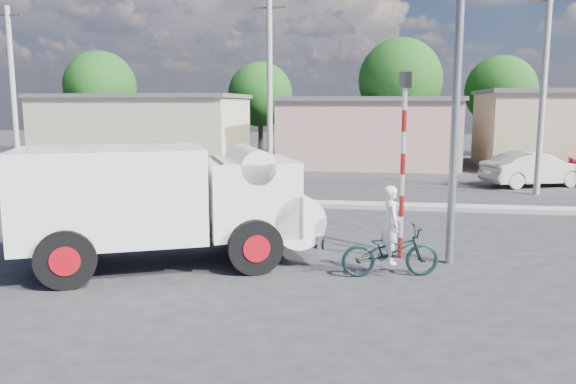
# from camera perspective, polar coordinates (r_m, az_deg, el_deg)

# --- Properties ---
(ground_plane) EXTENTS (120.00, 120.00, 0.00)m
(ground_plane) POSITION_cam_1_polar(r_m,az_deg,el_deg) (12.60, -3.29, -7.84)
(ground_plane) COLOR #252527
(ground_plane) RESTS_ON ground
(median) EXTENTS (40.00, 0.80, 0.16)m
(median) POSITION_cam_1_polar(r_m,az_deg,el_deg) (20.27, 1.57, -1.18)
(median) COLOR #99968E
(median) RESTS_ON ground
(truck) EXTENTS (6.92, 4.78, 2.70)m
(truck) POSITION_cam_1_polar(r_m,az_deg,el_deg) (12.86, -11.81, -0.84)
(truck) COLOR black
(truck) RESTS_ON ground
(bicycle) EXTENTS (2.19, 1.18, 1.09)m
(bicycle) POSITION_cam_1_polar(r_m,az_deg,el_deg) (12.15, 10.35, -5.94)
(bicycle) COLOR black
(bicycle) RESTS_ON ground
(cyclist) EXTENTS (0.52, 0.68, 1.65)m
(cyclist) POSITION_cam_1_polar(r_m,az_deg,el_deg) (12.08, 10.38, -4.65)
(cyclist) COLOR white
(cyclist) RESTS_ON ground
(car_cream) EXTENTS (4.89, 3.26, 1.52)m
(car_cream) POSITION_cam_1_polar(r_m,az_deg,el_deg) (27.32, 23.74, 2.13)
(car_cream) COLOR beige
(car_cream) RESTS_ON ground
(traffic_pole) EXTENTS (0.28, 0.18, 4.36)m
(traffic_pole) POSITION_cam_1_polar(r_m,az_deg,el_deg) (13.33, 11.63, 4.27)
(traffic_pole) COLOR red
(traffic_pole) RESTS_ON ground
(streetlight) EXTENTS (2.34, 0.22, 9.00)m
(streetlight) POSITION_cam_1_polar(r_m,az_deg,el_deg) (13.14, 16.25, 14.39)
(streetlight) COLOR slate
(streetlight) RESTS_ON ground
(building_row) EXTENTS (37.80, 7.30, 4.44)m
(building_row) POSITION_cam_1_polar(r_m,az_deg,el_deg) (33.85, 6.60, 6.33)
(building_row) COLOR #C3B993
(building_row) RESTS_ON ground
(tree_row) EXTENTS (34.13, 7.32, 8.10)m
(tree_row) POSITION_cam_1_polar(r_m,az_deg,el_deg) (40.71, 2.29, 10.59)
(tree_row) COLOR #38281E
(tree_row) RESTS_ON ground
(utility_poles) EXTENTS (35.40, 0.24, 8.00)m
(utility_poles) POSITION_cam_1_polar(r_m,az_deg,el_deg) (23.79, 10.82, 9.82)
(utility_poles) COLOR #99968E
(utility_poles) RESTS_ON ground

